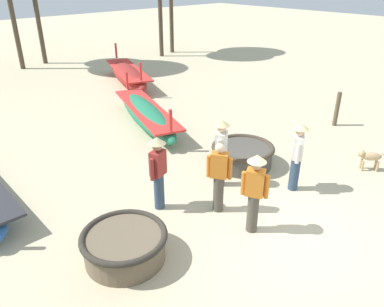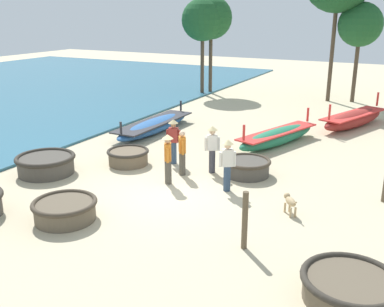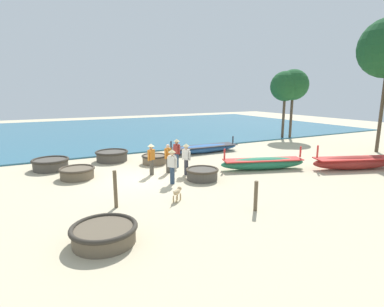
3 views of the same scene
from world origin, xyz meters
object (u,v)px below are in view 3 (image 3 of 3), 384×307
at_px(fisherman_hauling, 151,157).
at_px(dog, 177,192).
at_px(coracle_tilted, 104,233).
at_px(tree_tall_back, 285,86).
at_px(fisherman_with_hat, 168,158).
at_px(mooring_post_mid_beach, 115,189).
at_px(long_boat_blue_hull, 204,148).
at_px(long_boat_red_hull, 263,163).
at_px(fisherman_crouching, 177,151).
at_px(coracle_front_left, 154,159).
at_px(coracle_beside_post, 77,172).
at_px(long_boat_green_hull, 354,162).
at_px(coracle_far_left, 51,164).
at_px(coracle_center, 112,155).
at_px(tree_right_mid, 293,85).
at_px(coracle_nearest, 202,174).
at_px(fisherman_standing_right, 186,157).
at_px(fisherman_standing_left, 172,164).
at_px(mooring_post_shoreline, 256,196).

height_order(fisherman_hauling, dog, fisherman_hauling).
distance_m(coracle_tilted, tree_tall_back, 23.26).
relative_size(fisherman_with_hat, mooring_post_mid_beach, 1.08).
xyz_separation_m(long_boat_blue_hull, long_boat_red_hull, (5.73, 0.58, 0.06)).
bearing_deg(fisherman_crouching, dog, -24.51).
bearing_deg(fisherman_hauling, coracle_front_left, 156.32).
xyz_separation_m(coracle_beside_post, long_boat_green_hull, (5.32, 14.14, 0.10)).
bearing_deg(coracle_tilted, long_boat_green_hull, 98.26).
bearing_deg(coracle_tilted, coracle_far_left, -174.61).
xyz_separation_m(coracle_center, long_boat_red_hull, (6.08, 7.07, 0.01)).
bearing_deg(fisherman_hauling, tree_right_mid, 110.64).
relative_size(long_boat_red_hull, dog, 8.84).
distance_m(fisherman_hauling, dog, 4.21).
bearing_deg(fisherman_crouching, coracle_nearest, 1.74).
relative_size(coracle_far_left, tree_right_mid, 0.32).
relative_size(fisherman_standing_right, tree_tall_back, 0.27).
height_order(coracle_far_left, coracle_beside_post, coracle_far_left).
height_order(coracle_far_left, coracle_center, coracle_center).
xyz_separation_m(long_boat_green_hull, mooring_post_mid_beach, (-0.48, -13.34, 0.32)).
distance_m(long_boat_blue_hull, fisherman_with_hat, 5.95).
bearing_deg(mooring_post_mid_beach, long_boat_red_hull, 102.16).
bearing_deg(tree_right_mid, fisherman_with_hat, -68.15).
height_order(coracle_center, fisherman_standing_left, fisherman_standing_left).
height_order(coracle_tilted, coracle_nearest, coracle_nearest).
height_order(fisherman_standing_left, tree_right_mid, tree_right_mid).
xyz_separation_m(coracle_far_left, fisherman_crouching, (2.82, 6.53, 0.61)).
relative_size(long_boat_red_hull, tree_right_mid, 0.78).
relative_size(long_boat_blue_hull, fisherman_crouching, 3.32).
height_order(fisherman_standing_left, mooring_post_mid_beach, fisherman_standing_left).
bearing_deg(coracle_tilted, long_boat_blue_hull, 138.13).
relative_size(mooring_post_shoreline, mooring_post_mid_beach, 0.78).
xyz_separation_m(coracle_nearest, fisherman_with_hat, (-1.97, -1.01, 0.53)).
distance_m(mooring_post_shoreline, tree_tall_back, 19.09).
bearing_deg(fisherman_hauling, fisherman_standing_left, 9.83).
relative_size(coracle_beside_post, dog, 3.15).
height_order(tree_right_mid, tree_tall_back, tree_right_mid).
relative_size(fisherman_with_hat, dog, 2.82).
bearing_deg(coracle_beside_post, coracle_center, 141.73).
bearing_deg(coracle_beside_post, coracle_tilted, -1.24).
bearing_deg(fisherman_standing_right, mooring_post_shoreline, 0.68).
relative_size(coracle_tilted, coracle_beside_post, 1.11).
distance_m(coracle_tilted, fisherman_hauling, 7.33).
bearing_deg(tree_right_mid, coracle_center, -84.10).
xyz_separation_m(coracle_front_left, mooring_post_shoreline, (8.69, 0.69, 0.27)).
bearing_deg(fisherman_standing_left, long_boat_blue_hull, 139.15).
bearing_deg(mooring_post_mid_beach, tree_tall_back, 118.98).
relative_size(fisherman_standing_left, fisherman_standing_right, 1.00).
bearing_deg(coracle_far_left, coracle_center, 99.19).
distance_m(coracle_nearest, mooring_post_shoreline, 4.43).
bearing_deg(long_boat_blue_hull, coracle_beside_post, -72.80).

